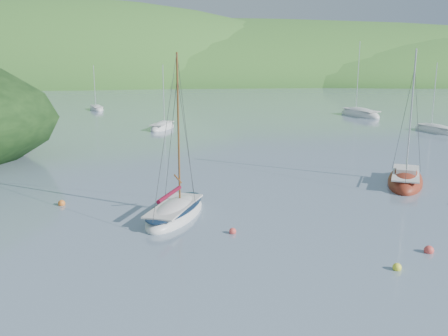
{
  "coord_description": "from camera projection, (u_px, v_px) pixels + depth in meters",
  "views": [
    {
      "loc": [
        -4.15,
        -22.79,
        9.8
      ],
      "look_at": [
        -1.94,
        8.0,
        2.62
      ],
      "focal_mm": 40.0,
      "sensor_mm": 36.0,
      "label": 1
    }
  ],
  "objects": [
    {
      "name": "distant_sloop_d",
      "position": [
        436.0,
        131.0,
        62.72
      ],
      "size": [
        4.36,
        6.93,
        9.33
      ],
      "rotation": [
        0.0,
        0.0,
        0.34
      ],
      "color": "white",
      "rests_on": "ground"
    },
    {
      "name": "shoreline_hills",
      "position": [
        174.0,
        78.0,
        191.5
      ],
      "size": [
        690.0,
        135.0,
        56.0
      ],
      "color": "#2C6928",
      "rests_on": "ground"
    },
    {
      "name": "daysailer_white",
      "position": [
        175.0,
        213.0,
        30.46
      ],
      "size": [
        4.75,
        7.3,
        10.53
      ],
      "rotation": [
        0.0,
        0.0,
        -0.36
      ],
      "color": "white",
      "rests_on": "ground"
    },
    {
      "name": "distant_sloop_c",
      "position": [
        97.0,
        109.0,
        86.81
      ],
      "size": [
        3.94,
        6.18,
        8.32
      ],
      "rotation": [
        0.0,
        0.0,
        0.35
      ],
      "color": "white",
      "rests_on": "ground"
    },
    {
      "name": "mooring_buoys",
      "position": [
        295.0,
        228.0,
        28.14
      ],
      "size": [
        26.38,
        11.75,
        0.49
      ],
      "color": "#FEFF35",
      "rests_on": "ground"
    },
    {
      "name": "distant_sloop_a",
      "position": [
        162.0,
        128.0,
        65.4
      ],
      "size": [
        4.07,
        6.69,
        9.02
      ],
      "rotation": [
        0.0,
        0.0,
        -0.31
      ],
      "color": "white",
      "rests_on": "ground"
    },
    {
      "name": "distant_sloop_b",
      "position": [
        360.0,
        115.0,
        78.55
      ],
      "size": [
        5.69,
        9.29,
        12.5
      ],
      "rotation": [
        0.0,
        0.0,
        0.32
      ],
      "color": "white",
      "rests_on": "ground"
    },
    {
      "name": "sloop_red",
      "position": [
        405.0,
        181.0,
        38.08
      ],
      "size": [
        5.38,
        7.79,
        10.95
      ],
      "rotation": [
        0.0,
        0.0,
        -0.43
      ],
      "color": "maroon",
      "rests_on": "ground"
    },
    {
      "name": "ground",
      "position": [
        275.0,
        255.0,
        24.64
      ],
      "size": [
        700.0,
        700.0,
        0.0
      ],
      "primitive_type": "plane",
      "color": "slate",
      "rests_on": "ground"
    }
  ]
}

